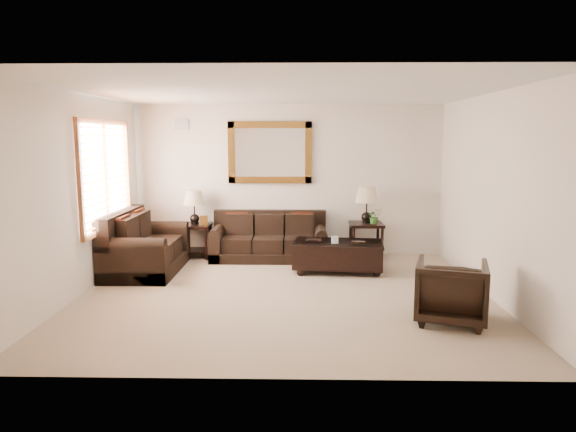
{
  "coord_description": "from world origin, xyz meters",
  "views": [
    {
      "loc": [
        0.19,
        -6.75,
        2.1
      ],
      "look_at": [
        0.04,
        0.6,
        0.99
      ],
      "focal_mm": 32.0,
      "sensor_mm": 36.0,
      "label": 1
    }
  ],
  "objects_px": {
    "loveseat": "(143,249)",
    "coffee_table": "(338,253)",
    "end_table_right": "(366,212)",
    "armchair": "(451,288)",
    "end_table_left": "(195,214)",
    "sofa": "(269,242)"
  },
  "relations": [
    {
      "from": "end_table_right",
      "to": "coffee_table",
      "type": "relative_size",
      "value": 0.86
    },
    {
      "from": "armchair",
      "to": "coffee_table",
      "type": "bearing_deg",
      "value": -46.3
    },
    {
      "from": "loveseat",
      "to": "coffee_table",
      "type": "distance_m",
      "value": 3.1
    },
    {
      "from": "sofa",
      "to": "loveseat",
      "type": "distance_m",
      "value": 2.17
    },
    {
      "from": "end_table_right",
      "to": "end_table_left",
      "type": "bearing_deg",
      "value": 179.71
    },
    {
      "from": "sofa",
      "to": "loveseat",
      "type": "relative_size",
      "value": 1.17
    },
    {
      "from": "loveseat",
      "to": "end_table_left",
      "type": "relative_size",
      "value": 1.43
    },
    {
      "from": "end_table_right",
      "to": "armchair",
      "type": "xyz_separation_m",
      "value": [
        0.57,
        -3.19,
        -0.43
      ]
    },
    {
      "from": "sofa",
      "to": "end_table_left",
      "type": "xyz_separation_m",
      "value": [
        -1.32,
        0.08,
        0.48
      ]
    },
    {
      "from": "loveseat",
      "to": "end_table_right",
      "type": "bearing_deg",
      "value": -74.75
    },
    {
      "from": "coffee_table",
      "to": "armchair",
      "type": "bearing_deg",
      "value": -57.56
    },
    {
      "from": "end_table_right",
      "to": "coffee_table",
      "type": "bearing_deg",
      "value": -121.12
    },
    {
      "from": "loveseat",
      "to": "armchair",
      "type": "height_order",
      "value": "loveseat"
    },
    {
      "from": "loveseat",
      "to": "coffee_table",
      "type": "height_order",
      "value": "loveseat"
    },
    {
      "from": "sofa",
      "to": "end_table_right",
      "type": "xyz_separation_m",
      "value": [
        1.71,
        0.07,
        0.53
      ]
    },
    {
      "from": "sofa",
      "to": "end_table_right",
      "type": "distance_m",
      "value": 1.79
    },
    {
      "from": "end_table_left",
      "to": "coffee_table",
      "type": "bearing_deg",
      "value": -21.32
    },
    {
      "from": "loveseat",
      "to": "armchair",
      "type": "relative_size",
      "value": 2.17
    },
    {
      "from": "loveseat",
      "to": "coffee_table",
      "type": "relative_size",
      "value": 1.16
    },
    {
      "from": "coffee_table",
      "to": "end_table_right",
      "type": "bearing_deg",
      "value": 64.46
    },
    {
      "from": "coffee_table",
      "to": "armchair",
      "type": "xyz_separation_m",
      "value": [
        1.14,
        -2.24,
        0.1
      ]
    },
    {
      "from": "loveseat",
      "to": "end_table_right",
      "type": "height_order",
      "value": "end_table_right"
    }
  ]
}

